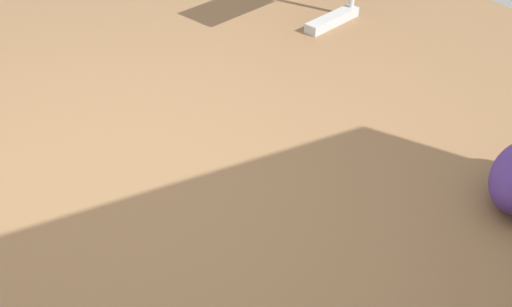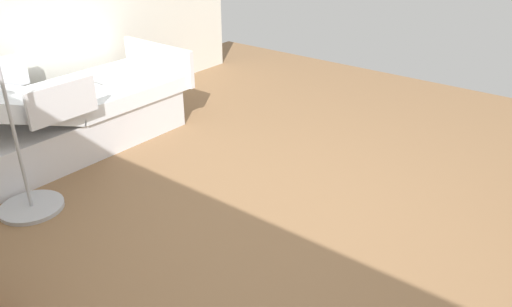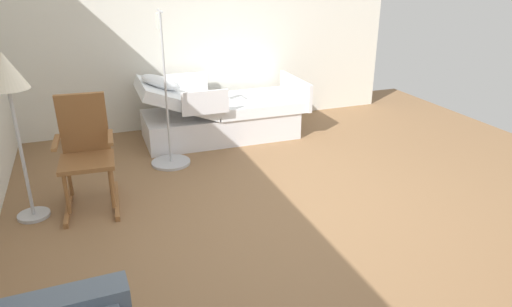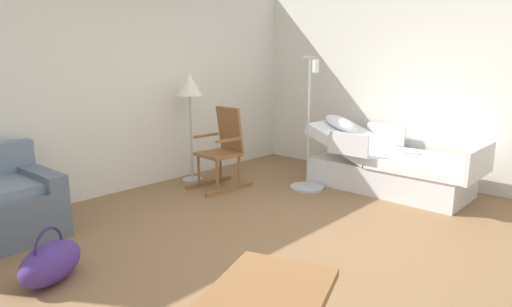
% 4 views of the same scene
% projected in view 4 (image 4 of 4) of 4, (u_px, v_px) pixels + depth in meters
% --- Properties ---
extents(ground_plane, '(7.27, 7.27, 0.00)m').
position_uv_depth(ground_plane, '(282.00, 246.00, 3.82)').
color(ground_plane, olive).
extents(back_wall, '(6.02, 0.10, 2.70)m').
position_uv_depth(back_wall, '(119.00, 84.00, 5.25)').
color(back_wall, silver).
rests_on(back_wall, ground).
extents(side_wall, '(0.10, 5.33, 2.70)m').
position_uv_depth(side_wall, '(423.00, 83.00, 5.67)').
color(side_wall, silver).
rests_on(side_wall, ground).
extents(hospital_bed, '(1.05, 2.12, 0.94)m').
position_uv_depth(hospital_bed, '(388.00, 167.00, 5.45)').
color(hospital_bed, silver).
rests_on(hospital_bed, ground).
extents(rocking_chair, '(0.79, 0.53, 1.05)m').
position_uv_depth(rocking_chair, '(223.00, 149.00, 5.54)').
color(rocking_chair, brown).
rests_on(rocking_chair, ground).
extents(floor_lamp, '(0.34, 0.34, 1.48)m').
position_uv_depth(floor_lamp, '(190.00, 92.00, 5.65)').
color(floor_lamp, '#B2B5BA').
rests_on(floor_lamp, ground).
extents(duffel_bag, '(0.64, 0.55, 0.43)m').
position_uv_depth(duffel_bag, '(51.00, 262.00, 3.18)').
color(duffel_bag, '#472D7A').
rests_on(duffel_bag, ground).
extents(iv_pole, '(0.44, 0.44, 1.69)m').
position_uv_depth(iv_pole, '(308.00, 170.00, 5.50)').
color(iv_pole, '#B2B5BA').
rests_on(iv_pole, ground).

